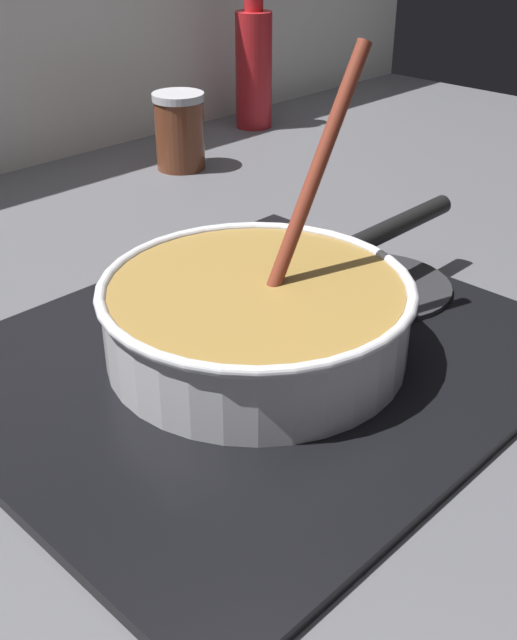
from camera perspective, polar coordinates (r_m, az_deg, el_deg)
name	(u,v)px	position (r m, az deg, el deg)	size (l,w,h in m)	color
ground	(317,414)	(0.73, 4.35, -6.96)	(2.40, 1.60, 0.04)	#4C4C51
hob_plate	(258,358)	(0.76, 0.00, -2.82)	(0.56, 0.48, 0.01)	black
burner_ring	(258,349)	(0.75, 0.00, -2.17)	(0.18, 0.18, 0.01)	#592D0C
spare_burner	(377,286)	(0.89, 8.81, 2.53)	(0.17, 0.17, 0.01)	#262628
cooking_pan	(260,315)	(0.74, 0.10, 0.41)	(0.47, 0.30, 0.28)	silver
sauce_bottle	(254,66)	(1.53, -0.36, 18.30)	(0.07, 0.07, 0.26)	red
condiment_jar	(180,131)	(1.30, -5.86, 13.77)	(0.08, 0.08, 0.12)	brown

